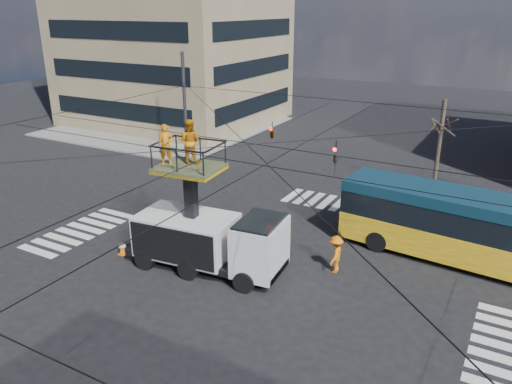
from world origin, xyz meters
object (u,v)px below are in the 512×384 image
(city_bus, at_px, (489,232))
(traffic_cone, at_px, (122,248))
(utility_truck, at_px, (208,225))
(flagger, at_px, (336,254))
(worker_ground, at_px, (150,240))

(city_bus, distance_m, traffic_cone, 16.41)
(city_bus, height_order, traffic_cone, city_bus)
(utility_truck, relative_size, flagger, 4.24)
(city_bus, bearing_deg, utility_truck, -145.16)
(city_bus, xyz_separation_m, traffic_cone, (-14.85, -6.84, -1.41))
(traffic_cone, distance_m, worker_ground, 1.52)
(worker_ground, height_order, flagger, worker_ground)
(utility_truck, relative_size, city_bus, 0.55)
(utility_truck, height_order, flagger, utility_truck)
(city_bus, bearing_deg, worker_ground, -149.12)
(city_bus, relative_size, worker_ground, 7.52)
(city_bus, distance_m, flagger, 6.71)
(flagger, bearing_deg, worker_ground, -74.21)
(traffic_cone, bearing_deg, city_bus, 24.72)
(utility_truck, bearing_deg, city_bus, 23.84)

